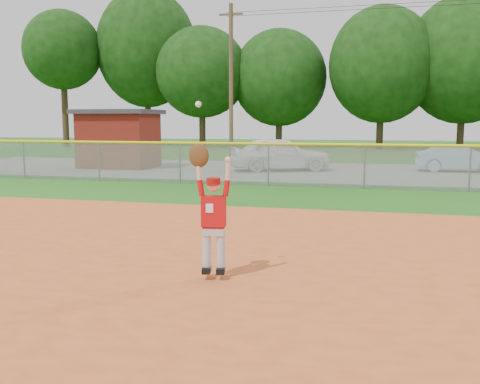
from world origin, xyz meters
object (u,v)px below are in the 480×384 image
object	(u,v)px
car_white_a	(280,154)
ballplayer	(211,209)
car_blue	(459,158)
utility_shed	(119,138)

from	to	relation	value
car_white_a	ballplayer	distance (m)	17.35
car_blue	ballplayer	world-z (taller)	ballplayer
car_white_a	utility_shed	world-z (taller)	utility_shed
car_blue	ballplayer	distance (m)	19.61
utility_shed	ballplayer	bearing A→B (deg)	-59.21
car_blue	car_white_a	bearing A→B (deg)	100.28
car_blue	utility_shed	xyz separation A→B (m)	(-15.94, -1.75, 0.82)
utility_shed	car_blue	bearing A→B (deg)	6.25
car_blue	utility_shed	world-z (taller)	utility_shed
car_blue	utility_shed	size ratio (longest dim) A/B	0.97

